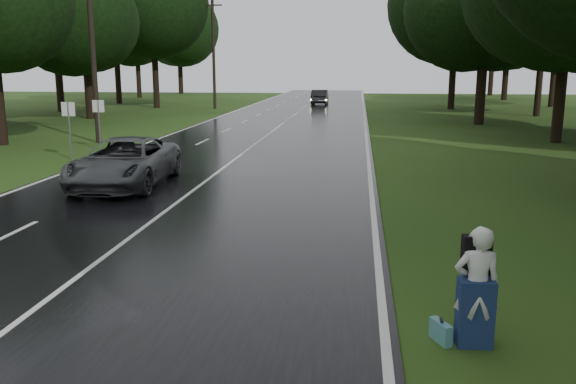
# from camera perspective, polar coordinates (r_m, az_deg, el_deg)

# --- Properties ---
(ground) EXTENTS (160.00, 160.00, 0.00)m
(ground) POSITION_cam_1_polar(r_m,az_deg,el_deg) (12.70, -18.55, -7.10)
(ground) COLOR #294615
(ground) RESTS_ON ground
(road) EXTENTS (12.00, 140.00, 0.04)m
(road) POSITION_cam_1_polar(r_m,az_deg,el_deg) (31.51, -3.00, 4.75)
(road) COLOR black
(road) RESTS_ON ground
(lane_center) EXTENTS (0.12, 140.00, 0.01)m
(lane_center) POSITION_cam_1_polar(r_m,az_deg,el_deg) (31.51, -3.00, 4.79)
(lane_center) COLOR silver
(lane_center) RESTS_ON road
(grey_car) EXTENTS (2.96, 5.91, 1.61)m
(grey_car) POSITION_cam_1_polar(r_m,az_deg,el_deg) (20.78, -15.51, 2.81)
(grey_car) COLOR #4A4C4F
(grey_car) RESTS_ON road
(far_car) EXTENTS (1.68, 4.72, 1.55)m
(far_car) POSITION_cam_1_polar(r_m,az_deg,el_deg) (63.23, 3.10, 9.15)
(far_car) COLOR black
(far_car) RESTS_ON road
(hitchhiker) EXTENTS (0.69, 0.62, 1.82)m
(hitchhiker) POSITION_cam_1_polar(r_m,az_deg,el_deg) (9.09, 17.74, -9.07)
(hitchhiker) COLOR silver
(hitchhiker) RESTS_ON ground
(suitcase) EXTENTS (0.31, 0.46, 0.32)m
(suitcase) POSITION_cam_1_polar(r_m,az_deg,el_deg) (9.30, 14.55, -12.94)
(suitcase) COLOR teal
(suitcase) RESTS_ON ground
(utility_pole_mid) EXTENTS (1.80, 0.28, 9.99)m
(utility_pole_mid) POSITION_cam_1_polar(r_m,az_deg,el_deg) (33.35, -17.81, 4.56)
(utility_pole_mid) COLOR black
(utility_pole_mid) RESTS_ON ground
(utility_pole_far) EXTENTS (1.80, 0.28, 10.67)m
(utility_pole_far) POSITION_cam_1_polar(r_m,az_deg,el_deg) (58.02, -7.07, 8.00)
(utility_pole_far) COLOR black
(utility_pole_far) RESTS_ON ground
(road_sign_a) EXTENTS (0.60, 0.10, 2.51)m
(road_sign_a) POSITION_cam_1_polar(r_m,az_deg,el_deg) (27.74, -20.15, 2.98)
(road_sign_a) COLOR white
(road_sign_a) RESTS_ON ground
(road_sign_b) EXTENTS (0.58, 0.10, 2.43)m
(road_sign_b) POSITION_cam_1_polar(r_m,az_deg,el_deg) (30.43, -17.62, 3.90)
(road_sign_b) COLOR white
(road_sign_b) RESTS_ON ground
(tree_left_d) EXTENTS (8.68, 8.68, 13.56)m
(tree_left_d) POSITION_cam_1_polar(r_m,az_deg,el_deg) (34.39, -25.88, 4.14)
(tree_left_d) COLOR black
(tree_left_d) RESTS_ON ground
(tree_left_e) EXTENTS (8.55, 8.55, 13.35)m
(tree_left_e) POSITION_cam_1_polar(r_m,az_deg,el_deg) (49.18, -18.51, 6.76)
(tree_left_e) COLOR black
(tree_left_e) RESTS_ON ground
(tree_left_f) EXTENTS (11.39, 11.39, 17.79)m
(tree_left_f) POSITION_cam_1_polar(r_m,az_deg,el_deg) (60.24, -12.55, 7.96)
(tree_left_f) COLOR black
(tree_left_f) RESTS_ON ground
(tree_right_d) EXTENTS (9.48, 9.48, 14.82)m
(tree_right_d) POSITION_cam_1_polar(r_m,az_deg,el_deg) (34.95, 24.44, 4.37)
(tree_right_d) COLOR black
(tree_right_d) RESTS_ON ground
(tree_right_e) EXTENTS (8.94, 8.94, 13.96)m
(tree_right_e) POSITION_cam_1_polar(r_m,az_deg,el_deg) (43.98, 17.94, 6.24)
(tree_right_e) COLOR black
(tree_right_e) RESTS_ON ground
(tree_right_f) EXTENTS (10.50, 10.50, 16.41)m
(tree_right_f) POSITION_cam_1_polar(r_m,az_deg,el_deg) (59.45, 15.45, 7.76)
(tree_right_f) COLOR black
(tree_right_f) RESTS_ON ground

